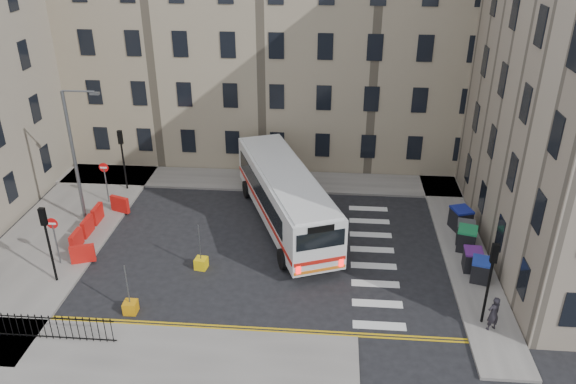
# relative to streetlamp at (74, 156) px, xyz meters

# --- Properties ---
(ground) EXTENTS (120.00, 120.00, 0.00)m
(ground) POSITION_rel_streetlamp_xyz_m (13.00, -2.00, -4.34)
(ground) COLOR black
(ground) RESTS_ON ground
(pavement_north) EXTENTS (36.00, 3.20, 0.15)m
(pavement_north) POSITION_rel_streetlamp_xyz_m (7.00, 6.60, -4.26)
(pavement_north) COLOR slate
(pavement_north) RESTS_ON ground
(pavement_east) EXTENTS (2.40, 26.00, 0.15)m
(pavement_east) POSITION_rel_streetlamp_xyz_m (22.00, 2.00, -4.26)
(pavement_east) COLOR slate
(pavement_east) RESTS_ON ground
(pavement_west) EXTENTS (6.00, 22.00, 0.15)m
(pavement_west) POSITION_rel_streetlamp_xyz_m (-1.00, -1.00, -4.26)
(pavement_west) COLOR slate
(pavement_west) RESTS_ON ground
(pavement_sw) EXTENTS (20.00, 6.00, 0.15)m
(pavement_sw) POSITION_rel_streetlamp_xyz_m (6.00, -12.00, -4.26)
(pavement_sw) COLOR slate
(pavement_sw) RESTS_ON ground
(terrace_north) EXTENTS (38.30, 10.80, 17.20)m
(terrace_north) POSITION_rel_streetlamp_xyz_m (6.00, 13.50, 4.28)
(terrace_north) COLOR gray
(terrace_north) RESTS_ON ground
(traffic_light_east) EXTENTS (0.28, 0.22, 4.10)m
(traffic_light_east) POSITION_rel_streetlamp_xyz_m (21.60, -7.50, -1.47)
(traffic_light_east) COLOR black
(traffic_light_east) RESTS_ON pavement_east
(traffic_light_nw) EXTENTS (0.28, 0.22, 4.10)m
(traffic_light_nw) POSITION_rel_streetlamp_xyz_m (1.00, 4.50, -1.47)
(traffic_light_nw) COLOR black
(traffic_light_nw) RESTS_ON pavement_west
(traffic_light_sw) EXTENTS (0.28, 0.22, 4.10)m
(traffic_light_sw) POSITION_rel_streetlamp_xyz_m (1.00, -6.00, -1.47)
(traffic_light_sw) COLOR black
(traffic_light_sw) RESTS_ON pavement_west
(streetlamp) EXTENTS (0.50, 0.22, 8.14)m
(streetlamp) POSITION_rel_streetlamp_xyz_m (0.00, 0.00, 0.00)
(streetlamp) COLOR #595B5E
(streetlamp) RESTS_ON pavement_west
(no_entry_north) EXTENTS (0.60, 0.08, 3.00)m
(no_entry_north) POSITION_rel_streetlamp_xyz_m (0.50, 2.50, -2.26)
(no_entry_north) COLOR #595B5E
(no_entry_north) RESTS_ON pavement_west
(no_entry_south) EXTENTS (0.60, 0.08, 3.00)m
(no_entry_south) POSITION_rel_streetlamp_xyz_m (0.50, -4.50, -2.26)
(no_entry_south) COLOR #595B5E
(no_entry_south) RESTS_ON pavement_west
(roadworks_barriers) EXTENTS (1.66, 6.26, 1.00)m
(roadworks_barriers) POSITION_rel_streetlamp_xyz_m (1.16, -1.50, -3.69)
(roadworks_barriers) COLOR red
(roadworks_barriers) RESTS_ON pavement_west
(iron_railings) EXTENTS (7.80, 0.04, 1.20)m
(iron_railings) POSITION_rel_streetlamp_xyz_m (1.75, -10.20, -3.59)
(iron_railings) COLOR black
(iron_railings) RESTS_ON pavement_sw
(bus) EXTENTS (7.11, 12.56, 3.38)m
(bus) POSITION_rel_streetlamp_xyz_m (11.94, 0.82, -2.39)
(bus) COLOR silver
(bus) RESTS_ON ground
(wheelie_bin_a) EXTENTS (1.16, 1.26, 1.16)m
(wheelie_bin_a) POSITION_rel_streetlamp_xyz_m (22.20, -4.20, -3.60)
(wheelie_bin_a) COLOR black
(wheelie_bin_a) RESTS_ON pavement_east
(wheelie_bin_b) EXTENTS (0.99, 1.11, 1.16)m
(wheelie_bin_b) POSITION_rel_streetlamp_xyz_m (21.99, -3.31, -3.60)
(wheelie_bin_b) COLOR black
(wheelie_bin_b) RESTS_ON pavement_east
(wheelie_bin_c) EXTENTS (1.27, 1.38, 1.27)m
(wheelie_bin_c) POSITION_rel_streetlamp_xyz_m (22.08, -1.32, -3.55)
(wheelie_bin_c) COLOR black
(wheelie_bin_c) RESTS_ON pavement_east
(wheelie_bin_d) EXTENTS (1.16, 1.27, 1.21)m
(wheelie_bin_d) POSITION_rel_streetlamp_xyz_m (22.16, -0.59, -3.58)
(wheelie_bin_d) COLOR black
(wheelie_bin_d) RESTS_ON pavement_east
(wheelie_bin_e) EXTENTS (1.34, 1.43, 1.29)m
(wheelie_bin_e) POSITION_rel_streetlamp_xyz_m (22.18, 0.94, -3.53)
(wheelie_bin_e) COLOR black
(wheelie_bin_e) RESTS_ON pavement_east
(pedestrian) EXTENTS (0.74, 0.63, 1.71)m
(pedestrian) POSITION_rel_streetlamp_xyz_m (21.88, -7.99, -3.33)
(pedestrian) COLOR black
(pedestrian) RESTS_ON pavement_east
(bollard_yellow) EXTENTS (0.68, 0.68, 0.60)m
(bollard_yellow) POSITION_rel_streetlamp_xyz_m (7.97, -4.15, -4.04)
(bollard_yellow) COLOR yellow
(bollard_yellow) RESTS_ON ground
(bollard_chevron) EXTENTS (0.61, 0.61, 0.60)m
(bollard_chevron) POSITION_rel_streetlamp_xyz_m (5.50, -8.00, -4.04)
(bollard_chevron) COLOR orange
(bollard_chevron) RESTS_ON ground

